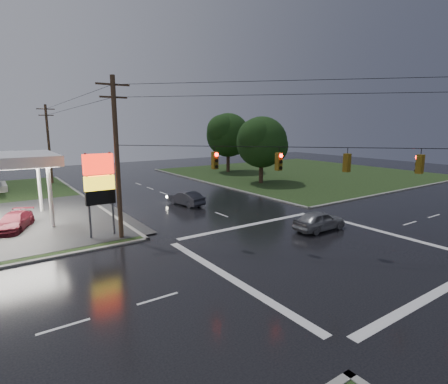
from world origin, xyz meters
TOP-DOWN VIEW (x-y plane):
  - ground at (0.00, 0.00)m, footprint 120.00×120.00m
  - grass_ne at (26.00, 26.00)m, footprint 36.00×36.00m
  - pylon_sign at (-10.50, 10.50)m, footprint 2.00×0.35m
  - utility_pole_nw at (-9.50, 9.50)m, footprint 2.20×0.32m
  - utility_pole_n at (-9.50, 38.00)m, footprint 2.20×0.32m
  - traffic_signals at (0.02, -0.02)m, footprint 26.87×26.87m
  - tree_ne_near at (14.14, 21.99)m, footprint 7.99×6.80m
  - tree_ne_far at (17.15, 33.99)m, footprint 8.46×7.20m
  - car_north at (-0.80, 16.08)m, footprint 2.26×4.46m
  - car_crossing at (3.46, 2.95)m, footprint 4.42×1.83m
  - car_pump at (-15.51, 16.01)m, footprint 3.51×4.90m

SIDE VIEW (x-z plane):
  - ground at x=0.00m, z-range 0.00..0.00m
  - grass_ne at x=26.00m, z-range 0.00..0.08m
  - car_pump at x=-15.51m, z-range 0.00..1.32m
  - car_north at x=-0.80m, z-range 0.00..1.40m
  - car_crossing at x=3.46m, z-range 0.00..1.50m
  - pylon_sign at x=-10.50m, z-range 1.01..7.01m
  - utility_pole_n at x=-9.50m, z-range 0.22..10.72m
  - tree_ne_near at x=14.14m, z-range 1.07..10.05m
  - utility_pole_nw at x=-9.50m, z-range 0.22..11.22m
  - tree_ne_far at x=17.15m, z-range 1.28..11.08m
  - traffic_signals at x=0.02m, z-range 5.75..7.22m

